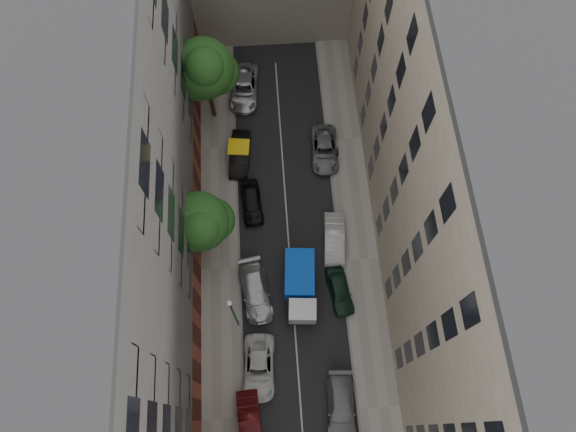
{
  "coord_description": "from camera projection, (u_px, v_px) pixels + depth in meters",
  "views": [
    {
      "loc": [
        -1.01,
        -12.2,
        38.77
      ],
      "look_at": [
        -0.06,
        1.61,
        6.0
      ],
      "focal_mm": 32.0,
      "sensor_mm": 36.0,
      "label": 1
    }
  ],
  "objects": [
    {
      "name": "car_left_4",
      "position": [
        252.0,
        202.0,
        41.8
      ],
      "size": [
        1.97,
        4.21,
        1.39
      ],
      "primitive_type": "imported",
      "rotation": [
        0.0,
        0.0,
        0.08
      ],
      "color": "black",
      "rests_on": "ground"
    },
    {
      "name": "car_left_3",
      "position": [
        255.0,
        291.0,
        38.87
      ],
      "size": [
        2.81,
        5.34,
        1.48
      ],
      "primitive_type": "imported",
      "rotation": [
        0.0,
        0.0,
        0.15
      ],
      "color": "#B3B3B8",
      "rests_on": "ground"
    },
    {
      "name": "tree_far",
      "position": [
        205.0,
        71.0,
        40.01
      ],
      "size": [
        5.13,
        4.83,
        9.07
      ],
      "color": "#382619",
      "rests_on": "sidewalk_left"
    },
    {
      "name": "sidewalk_right",
      "position": [
        359.0,
        259.0,
        40.55
      ],
      "size": [
        3.0,
        44.0,
        0.15
      ],
      "primitive_type": "cube",
      "color": "gray",
      "rests_on": "ground"
    },
    {
      "name": "tree_mid",
      "position": [
        201.0,
        224.0,
        36.58
      ],
      "size": [
        4.78,
        4.42,
        7.14
      ],
      "color": "#382619",
      "rests_on": "sidewalk_left"
    },
    {
      "name": "building_right",
      "position": [
        469.0,
        203.0,
        31.56
      ],
      "size": [
        8.0,
        44.0,
        20.0
      ],
      "primitive_type": "cube",
      "color": "#B7A58E",
      "rests_on": "ground"
    },
    {
      "name": "car_right_2",
      "position": [
        340.0,
        291.0,
        38.95
      ],
      "size": [
        2.13,
        4.08,
        1.33
      ],
      "primitive_type": "imported",
      "rotation": [
        0.0,
        0.0,
        0.15
      ],
      "color": "black",
      "rests_on": "ground"
    },
    {
      "name": "car_right_3",
      "position": [
        334.0,
        239.0,
        40.52
      ],
      "size": [
        1.92,
        4.55,
        1.46
      ],
      "primitive_type": "imported",
      "rotation": [
        0.0,
        0.0,
        -0.09
      ],
      "color": "silver",
      "rests_on": "ground"
    },
    {
      "name": "sidewalk_left",
      "position": [
        220.0,
        268.0,
        40.26
      ],
      "size": [
        3.0,
        44.0,
        0.15
      ],
      "primitive_type": "cube",
      "color": "gray",
      "rests_on": "ground"
    },
    {
      "name": "pedestrian",
      "position": [
        336.0,
        153.0,
        43.26
      ],
      "size": [
        0.69,
        0.52,
        1.69
      ],
      "primitive_type": "imported",
      "rotation": [
        0.0,
        0.0,
        2.93
      ],
      "color": "black",
      "rests_on": "sidewalk_right"
    },
    {
      "name": "car_left_5",
      "position": [
        240.0,
        154.0,
        43.5
      ],
      "size": [
        2.08,
        4.69,
        1.5
      ],
      "primitive_type": "imported",
      "rotation": [
        0.0,
        0.0,
        -0.11
      ],
      "color": "black",
      "rests_on": "ground"
    },
    {
      "name": "ground",
      "position": [
        290.0,
        264.0,
        40.48
      ],
      "size": [
        120.0,
        120.0,
        0.0
      ],
      "primitive_type": "plane",
      "color": "#4C4C49",
      "rests_on": "ground"
    },
    {
      "name": "road_surface",
      "position": [
        290.0,
        264.0,
        40.47
      ],
      "size": [
        8.0,
        44.0,
        0.02
      ],
      "primitive_type": "cube",
      "color": "black",
      "rests_on": "ground"
    },
    {
      "name": "car_left_2",
      "position": [
        259.0,
        368.0,
        36.76
      ],
      "size": [
        2.5,
        4.94,
        1.34
      ],
      "primitive_type": "imported",
      "rotation": [
        0.0,
        0.0,
        -0.06
      ],
      "color": "silver",
      "rests_on": "ground"
    },
    {
      "name": "car_left_1",
      "position": [
        250.0,
        422.0,
        35.31
      ],
      "size": [
        1.77,
        4.38,
        1.41
      ],
      "primitive_type": "imported",
      "rotation": [
        0.0,
        0.0,
        0.06
      ],
      "color": "#4F0F12",
      "rests_on": "ground"
    },
    {
      "name": "car_right_4",
      "position": [
        324.0,
        149.0,
        43.76
      ],
      "size": [
        2.4,
        4.89,
        1.34
      ],
      "primitive_type": "imported",
      "rotation": [
        0.0,
        0.0,
        -0.04
      ],
      "color": "slate",
      "rests_on": "ground"
    },
    {
      "name": "tarp_truck",
      "position": [
        300.0,
        285.0,
        38.4
      ],
      "size": [
        2.53,
        5.53,
        2.48
      ],
      "rotation": [
        0.0,
        0.0,
        -0.08
      ],
      "color": "black",
      "rests_on": "ground"
    },
    {
      "name": "building_left",
      "position": [
        109.0,
        226.0,
        30.97
      ],
      "size": [
        8.0,
        44.0,
        20.0
      ],
      "primitive_type": "cube",
      "color": "#464442",
      "rests_on": "ground"
    },
    {
      "name": "lamp_post",
      "position": [
        233.0,
        312.0,
        34.56
      ],
      "size": [
        0.36,
        0.36,
        6.99
      ],
      "color": "#175133",
      "rests_on": "sidewalk_left"
    },
    {
      "name": "car_left_6",
      "position": [
        244.0,
        88.0,
        46.16
      ],
      "size": [
        2.92,
        5.51,
        1.48
      ],
      "primitive_type": "imported",
      "rotation": [
        0.0,
        0.0,
        -0.09
      ],
      "color": "#B1B1B6",
      "rests_on": "ground"
    },
    {
      "name": "car_right_1",
      "position": [
        341.0,
        406.0,
        35.72
      ],
      "size": [
        2.25,
        4.9,
        1.39
      ],
      "primitive_type": "imported",
      "rotation": [
        0.0,
        0.0,
        -0.06
      ],
      "color": "slate",
      "rests_on": "ground"
    }
  ]
}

